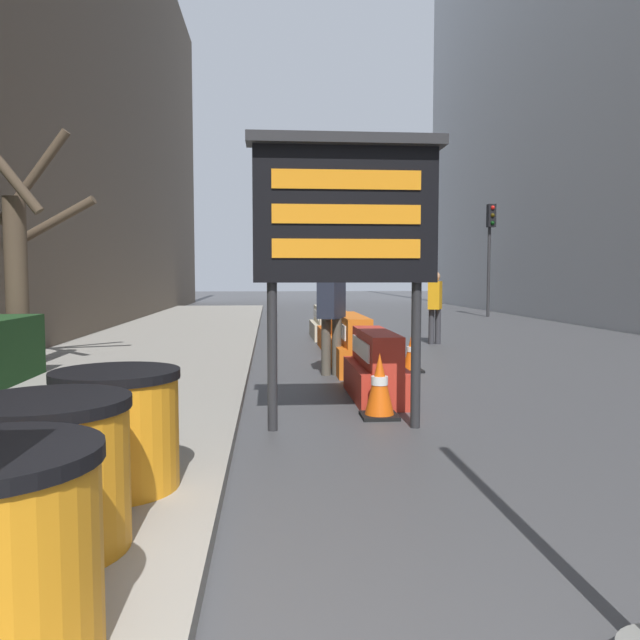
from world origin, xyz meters
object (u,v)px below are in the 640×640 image
message_board (345,215)px  traffic_light_far_side (490,236)px  jersey_barrier_red_striped (376,369)px  traffic_cone_far (380,386)px  barrel_drum_back (117,429)px  jersey_barrier_orange_far (334,332)px  traffic_cone_near (412,353)px  jersey_barrier_orange_near (351,346)px  pedestrian_passerby (435,301)px  traffic_light_near_curb (275,222)px  pedestrian_worker (331,306)px  traffic_cone_mid (366,352)px  barrel_drum_middle (49,474)px  jersey_barrier_cream (324,324)px

message_board → traffic_light_far_side: 18.17m
jersey_barrier_red_striped → traffic_cone_far: (-0.15, -1.08, -0.03)m
barrel_drum_back → jersey_barrier_orange_far: (2.35, 8.64, -0.15)m
traffic_cone_near → jersey_barrier_orange_near: bearing=161.3°
traffic_light_far_side → pedestrian_passerby: 10.19m
traffic_light_near_curb → pedestrian_worker: 11.35m
traffic_cone_mid → barrel_drum_back: bearing=-115.7°
barrel_drum_back → jersey_barrier_orange_near: size_ratio=0.39×
barrel_drum_middle → traffic_light_far_side: bearing=64.4°
message_board → traffic_cone_near: 4.35m
pedestrian_passerby → jersey_barrier_red_striped: bearing=2.7°
jersey_barrier_cream → traffic_light_near_curb: bearing=102.2°
barrel_drum_back → barrel_drum_middle: bearing=-97.1°
jersey_barrier_orange_far → pedestrian_passerby: 2.64m
traffic_cone_near → barrel_drum_back: bearing=-120.3°
jersey_barrier_cream → barrel_drum_back: bearing=-101.9°
barrel_drum_middle → barrel_drum_back: 0.94m
traffic_cone_far → traffic_cone_mid: bearing=84.3°
jersey_barrier_orange_far → traffic_cone_mid: (0.12, -3.53, 0.01)m
traffic_light_near_curb → jersey_barrier_orange_far: bearing=-81.7°
message_board → traffic_light_near_curb: bearing=92.2°
barrel_drum_back → traffic_light_near_curb: size_ratio=0.18×
jersey_barrier_orange_near → barrel_drum_middle: bearing=-109.7°
barrel_drum_middle → pedestrian_passerby: (4.85, 10.55, 0.44)m
barrel_drum_back → traffic_light_far_side: size_ratio=0.20×
barrel_drum_middle → traffic_cone_near: 7.40m
traffic_light_far_side → message_board: bearing=-114.2°
traffic_cone_far → traffic_light_far_side: bearing=66.5°
traffic_cone_mid → jersey_barrier_red_striped: bearing=-94.3°
jersey_barrier_orange_far → message_board: bearing=-95.0°
jersey_barrier_orange_near → traffic_light_far_side: 14.57m
traffic_light_near_curb → pedestrian_worker: (0.77, -11.11, -2.21)m
jersey_barrier_cream → jersey_barrier_red_striped: bearing=-90.0°
traffic_cone_far → traffic_light_near_curb: traffic_light_near_curb is taller
jersey_barrier_orange_near → traffic_light_near_curb: bearing=96.2°
jersey_barrier_cream → pedestrian_worker: bearing=-93.8°
barrel_drum_middle → traffic_light_far_side: traffic_light_far_side is taller
barrel_drum_back → traffic_cone_far: barrel_drum_back is taller
jersey_barrier_red_striped → traffic_light_near_curb: size_ratio=0.37×
barrel_drum_back → traffic_cone_near: size_ratio=1.32×
jersey_barrier_orange_far → traffic_cone_mid: size_ratio=2.75×
barrel_drum_back → jersey_barrier_orange_far: barrel_drum_back is taller
jersey_barrier_cream → traffic_cone_near: size_ratio=3.13×
jersey_barrier_orange_far → traffic_cone_mid: jersey_barrier_orange_far is taller
barrel_drum_back → traffic_cone_far: size_ratio=1.18×
jersey_barrier_orange_near → traffic_cone_near: 1.00m
barrel_drum_back → pedestrian_passerby: 10.72m
jersey_barrier_orange_far → traffic_cone_far: 6.19m
barrel_drum_middle → pedestrian_worker: size_ratio=0.46×
barrel_drum_back → traffic_light_far_side: bearing=63.6°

